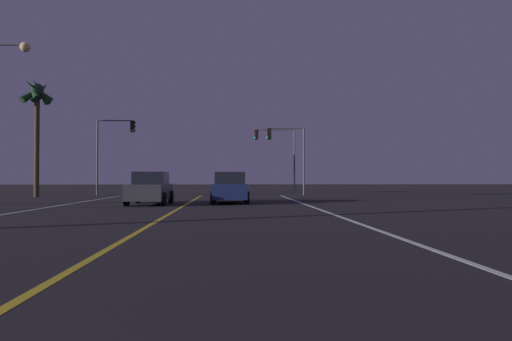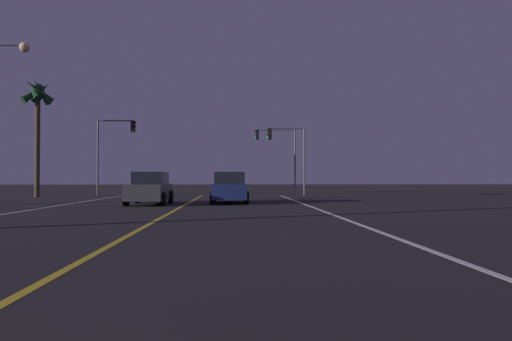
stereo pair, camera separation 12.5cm
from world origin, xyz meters
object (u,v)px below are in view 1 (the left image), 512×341
at_px(car_ahead_far, 230,188).
at_px(traffic_light_near_left, 115,140).
at_px(car_oncoming, 150,189).
at_px(traffic_light_far_right, 275,146).
at_px(palm_tree_left_far, 37,102).
at_px(traffic_light_near_right, 286,145).

height_order(car_ahead_far, traffic_light_near_left, traffic_light_near_left).
height_order(car_oncoming, traffic_light_far_right, traffic_light_far_right).
relative_size(traffic_light_near_left, palm_tree_left_far, 0.69).
bearing_deg(traffic_light_near_left, traffic_light_near_right, 0.00).
xyz_separation_m(traffic_light_near_right, traffic_light_near_left, (-13.47, -0.00, 0.36)).
bearing_deg(traffic_light_near_left, palm_tree_left_far, -155.26).
height_order(car_ahead_far, traffic_light_near_right, traffic_light_near_right).
relative_size(car_oncoming, car_ahead_far, 1.00).
distance_m(traffic_light_far_right, palm_tree_left_far, 19.95).
distance_m(traffic_light_near_left, palm_tree_left_far, 6.08).
xyz_separation_m(traffic_light_near_left, palm_tree_left_far, (-5.01, -2.31, 2.55)).
distance_m(car_oncoming, traffic_light_far_right, 19.76).
distance_m(traffic_light_near_right, palm_tree_left_far, 18.85).
bearing_deg(car_ahead_far, traffic_light_far_right, -13.96).
height_order(traffic_light_near_left, traffic_light_far_right, traffic_light_near_left).
bearing_deg(car_ahead_far, traffic_light_near_right, -21.77).
distance_m(car_ahead_far, palm_tree_left_far, 17.65).
distance_m(car_oncoming, traffic_light_near_right, 15.16).
relative_size(traffic_light_near_left, traffic_light_far_right, 1.01).
distance_m(car_oncoming, traffic_light_near_left, 13.53).
height_order(car_ahead_far, traffic_light_far_right, traffic_light_far_right).
bearing_deg(palm_tree_left_far, car_oncoming, -44.63).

